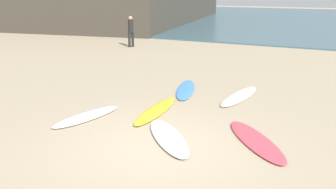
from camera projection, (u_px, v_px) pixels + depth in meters
ground_plane at (156, 147)px, 7.43m from camera, size 120.00×120.00×0.00m
ocean_water at (321, 20)px, 36.94m from camera, size 120.00×40.00×0.08m
surfboard_0 at (168, 137)px, 7.82m from camera, size 1.92×2.03×0.09m
surfboard_1 at (256, 140)px, 7.66m from camera, size 1.93×2.19×0.07m
surfboard_2 at (156, 110)px, 9.52m from camera, size 0.73×2.48×0.09m
surfboard_3 at (240, 96)px, 10.82m from camera, size 0.76×2.54×0.07m
surfboard_4 at (87, 116)px, 9.08m from camera, size 0.90×2.10×0.09m
surfboard_5 at (186, 89)px, 11.52m from camera, size 1.27×2.45×0.07m
beachgoer_mid at (131, 30)px, 19.82m from camera, size 0.39×0.39×1.65m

